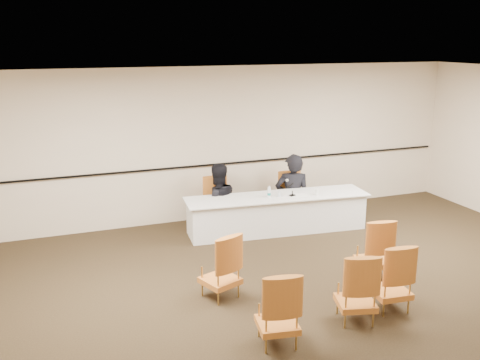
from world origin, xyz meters
name	(u,v)px	position (x,y,z in m)	size (l,w,h in m)	color
floor	(323,304)	(0.00, 0.00, 0.00)	(10.00, 10.00, 0.00)	black
ceiling	(332,81)	(0.00, 0.00, 3.00)	(10.00, 10.00, 0.00)	white
wall_back	(226,143)	(0.00, 4.00, 1.50)	(10.00, 0.04, 3.00)	beige
wall_rail	(227,163)	(0.00, 3.96, 1.10)	(9.80, 0.04, 0.03)	black
panel_table	(277,213)	(0.59, 2.82, 0.34)	(3.42, 0.80, 0.68)	white
panelist_main	(292,201)	(1.14, 3.30, 0.39)	(0.69, 0.45, 1.89)	black
panelist_main_chair	(292,197)	(1.14, 3.30, 0.47)	(0.50, 0.50, 0.95)	#BB6E21
panelist_second	(217,206)	(-0.37, 3.44, 0.40)	(0.81, 0.63, 1.67)	black
panelist_second_chair	(217,203)	(-0.37, 3.44, 0.47)	(0.50, 0.50, 0.95)	#BB6E21
papers	(299,195)	(0.98, 2.71, 0.69)	(0.30, 0.22, 0.00)	white
microphone	(292,188)	(0.85, 2.73, 0.83)	(0.11, 0.21, 0.30)	black
water_bottle	(269,192)	(0.42, 2.80, 0.79)	(0.06, 0.06, 0.21)	#167C79
drinking_glass	(279,194)	(0.61, 2.77, 0.73)	(0.06, 0.06, 0.10)	silver
coffee_cup	(317,192)	(1.30, 2.61, 0.74)	(0.08, 0.08, 0.12)	white
aud_chair_front_left	(220,265)	(-1.24, 0.69, 0.47)	(0.50, 0.50, 0.95)	#BB6E21
aud_chair_front_right	(374,248)	(1.12, 0.48, 0.47)	(0.50, 0.50, 0.95)	#BB6E21
aud_chair_back_left	(278,307)	(-0.99, -0.67, 0.47)	(0.50, 0.50, 0.95)	#BB6E21
aud_chair_back_mid	(356,286)	(0.16, -0.54, 0.47)	(0.50, 0.50, 0.95)	#BB6E21
aud_chair_back_right	(391,276)	(0.76, -0.43, 0.47)	(0.50, 0.50, 0.95)	#BB6E21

